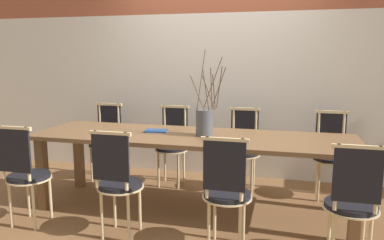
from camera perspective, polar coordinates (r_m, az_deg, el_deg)
The scene contains 13 objects.
ground_plane at distance 3.89m, azimuth 0.00°, elevation -13.49°, with size 16.00×16.00×0.00m, color brown.
wall_rear at distance 4.79m, azimuth 3.73°, elevation 10.48°, with size 12.00×0.06×3.20m.
dining_table at distance 3.68m, azimuth 0.00°, elevation -3.65°, with size 3.14×0.89×0.77m.
chair_near_leftend at distance 3.70m, azimuth -24.11°, elevation -7.17°, with size 0.40×0.40×0.95m.
chair_near_left at distance 3.23m, azimuth -11.26°, elevation -8.90°, with size 0.40×0.40×0.95m.
chair_near_center at distance 2.96m, azimuth 5.25°, elevation -10.45°, with size 0.40×0.40×0.95m.
chair_near_right at distance 2.97m, azimuth 23.25°, elevation -11.17°, with size 0.40×0.40×0.95m.
chair_far_leftend at distance 4.83m, azimuth -12.98°, elevation -2.72°, with size 0.40×0.40×0.95m.
chair_far_left at distance 4.50m, azimuth -3.01°, elevation -3.39°, with size 0.40×0.40×0.95m.
chair_far_center at distance 4.33m, azimuth 7.80°, elevation -3.99°, with size 0.40×0.40×0.95m.
chair_far_right at distance 4.33m, azimuth 20.38°, elevation -4.51°, with size 0.40×0.40×0.95m.
vase_centerpiece at distance 3.61m, azimuth 1.96°, elevation -0.24°, with size 0.35×0.35×0.83m.
book_stack at distance 3.85m, azimuth -5.54°, elevation -1.65°, with size 0.24×0.18×0.02m.
Camera 1 is at (0.89, -3.47, 1.53)m, focal length 35.00 mm.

